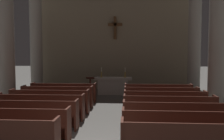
{
  "coord_description": "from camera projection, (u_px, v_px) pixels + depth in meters",
  "views": [
    {
      "loc": [
        0.87,
        -5.28,
        2.42
      ],
      "look_at": [
        0.0,
        7.74,
        1.51
      ],
      "focal_mm": 38.53,
      "sensor_mm": 36.0,
      "label": 1
    }
  ],
  "objects": [
    {
      "name": "pew_left_row_5",
      "position": [
        50.0,
        101.0,
        9.84
      ],
      "size": [
        3.23,
        0.5,
        0.95
      ],
      "color": "#4C2319",
      "rests_on": "ground"
    },
    {
      "name": "column_left_second",
      "position": [
        6.0,
        36.0,
        11.03
      ],
      "size": [
        1.1,
        1.1,
        6.6
      ],
      "color": "#ADA89E",
      "rests_on": "ground"
    },
    {
      "name": "column_right_second",
      "position": [
        218.0,
        35.0,
        10.4
      ],
      "size": [
        1.1,
        1.1,
        6.6
      ],
      "color": "#ADA89E",
      "rests_on": "ground"
    },
    {
      "name": "pew_left_row_4",
      "position": [
        40.0,
        107.0,
        8.77
      ],
      "size": [
        3.23,
        0.5,
        0.95
      ],
      "color": "#4C2319",
      "rests_on": "ground"
    },
    {
      "name": "pew_left_row_3",
      "position": [
        28.0,
        114.0,
        7.7
      ],
      "size": [
        3.23,
        0.5,
        0.95
      ],
      "color": "#4C2319",
      "rests_on": "ground"
    },
    {
      "name": "pew_right_row_7",
      "position": [
        158.0,
        93.0,
        11.66
      ],
      "size": [
        3.23,
        0.5,
        0.95
      ],
      "color": "#4C2319",
      "rests_on": "ground"
    },
    {
      "name": "column_left_third",
      "position": [
        36.0,
        40.0,
        14.67
      ],
      "size": [
        1.1,
        1.1,
        6.6
      ],
      "color": "#ADA89E",
      "rests_on": "ground"
    },
    {
      "name": "pew_right_row_6",
      "position": [
        161.0,
        97.0,
        10.59
      ],
      "size": [
        3.23,
        0.5,
        0.95
      ],
      "color": "#4C2319",
      "rests_on": "ground"
    },
    {
      "name": "lectern",
      "position": [
        90.0,
        88.0,
        13.08
      ],
      "size": [
        0.44,
        0.36,
        1.15
      ],
      "color": "#4C2319",
      "rests_on": "ground"
    },
    {
      "name": "column_right_third",
      "position": [
        194.0,
        40.0,
        14.04
      ],
      "size": [
        1.1,
        1.1,
        6.6
      ],
      "color": "#ADA89E",
      "rests_on": "ground"
    },
    {
      "name": "pew_right_row_2",
      "position": [
        183.0,
        127.0,
        6.32
      ],
      "size": [
        3.23,
        0.5,
        0.95
      ],
      "color": "#4C2319",
      "rests_on": "ground"
    },
    {
      "name": "altar",
      "position": [
        113.0,
        85.0,
        14.2
      ],
      "size": [
        2.2,
        0.9,
        1.01
      ],
      "color": "#BCB7AD",
      "rests_on": "ground"
    },
    {
      "name": "candlestick_right",
      "position": [
        125.0,
        74.0,
        14.1
      ],
      "size": [
        0.16,
        0.16,
        0.58
      ],
      "color": "#B79338",
      "rests_on": "altar"
    },
    {
      "name": "pew_left_row_7",
      "position": [
        64.0,
        92.0,
        11.98
      ],
      "size": [
        3.23,
        0.5,
        0.95
      ],
      "color": "#4C2319",
      "rests_on": "ground"
    },
    {
      "name": "pew_left_row_2",
      "position": [
        12.0,
        124.0,
        6.63
      ],
      "size": [
        3.23,
        0.5,
        0.95
      ],
      "color": "#4C2319",
      "rests_on": "ground"
    },
    {
      "name": "apse_with_cross",
      "position": [
        115.0,
        34.0,
        16.14
      ],
      "size": [
        10.66,
        0.43,
        7.46
      ],
      "color": "gray",
      "rests_on": "ground"
    },
    {
      "name": "pew_right_row_5",
      "position": [
        165.0,
        102.0,
        9.53
      ],
      "size": [
        3.23,
        0.5,
        0.95
      ],
      "color": "#4C2319",
      "rests_on": "ground"
    },
    {
      "name": "pew_right_row_3",
      "position": [
        175.0,
        116.0,
        7.39
      ],
      "size": [
        3.23,
        0.5,
        0.95
      ],
      "color": "#4C2319",
      "rests_on": "ground"
    },
    {
      "name": "pew_left_row_6",
      "position": [
        57.0,
        96.0,
        10.91
      ],
      "size": [
        3.23,
        0.5,
        0.95
      ],
      "color": "#4C2319",
      "rests_on": "ground"
    },
    {
      "name": "candlestick_left",
      "position": [
        101.0,
        74.0,
        14.2
      ],
      "size": [
        0.16,
        0.16,
        0.58
      ],
      "color": "#B79338",
      "rests_on": "altar"
    },
    {
      "name": "pew_right_row_4",
      "position": [
        169.0,
        109.0,
        8.46
      ],
      "size": [
        3.23,
        0.5,
        0.95
      ],
      "color": "#4C2319",
      "rests_on": "ground"
    }
  ]
}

